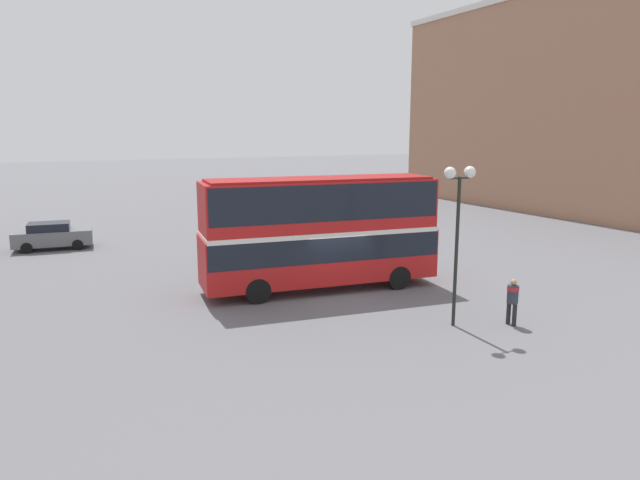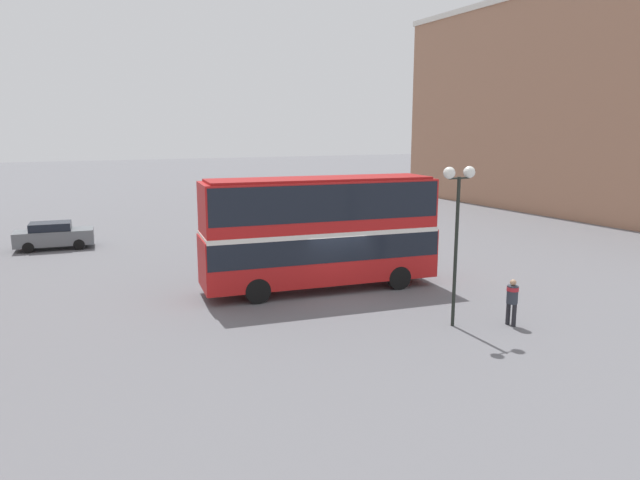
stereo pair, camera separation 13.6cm
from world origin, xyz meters
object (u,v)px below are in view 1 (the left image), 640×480
(parked_car_kerb_far, at_px, (353,226))
(street_lamp_twin_globe, at_px, (459,202))
(pedestrian_foreground, at_px, (513,297))
(double_decker_bus, at_px, (320,227))
(parked_car_kerb_near, at_px, (52,236))

(parked_car_kerb_far, relative_size, street_lamp_twin_globe, 0.75)
(pedestrian_foreground, bearing_deg, street_lamp_twin_globe, -32.84)
(pedestrian_foreground, xyz_separation_m, parked_car_kerb_far, (3.30, 17.17, -0.27))
(double_decker_bus, relative_size, parked_car_kerb_near, 2.34)
(pedestrian_foreground, relative_size, parked_car_kerb_near, 0.38)
(pedestrian_foreground, distance_m, parked_car_kerb_near, 25.77)
(pedestrian_foreground, relative_size, street_lamp_twin_globe, 0.30)
(parked_car_kerb_far, bearing_deg, pedestrian_foreground, 87.37)
(parked_car_kerb_near, relative_size, street_lamp_twin_globe, 0.79)
(parked_car_kerb_near, xyz_separation_m, street_lamp_twin_globe, (12.23, -20.71, 3.57))
(double_decker_bus, relative_size, parked_car_kerb_far, 2.45)
(double_decker_bus, bearing_deg, pedestrian_foreground, -54.02)
(parked_car_kerb_near, distance_m, street_lamp_twin_globe, 24.32)
(double_decker_bus, distance_m, pedestrian_foreground, 8.34)
(double_decker_bus, xyz_separation_m, street_lamp_twin_globe, (2.13, -6.25, 1.62))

